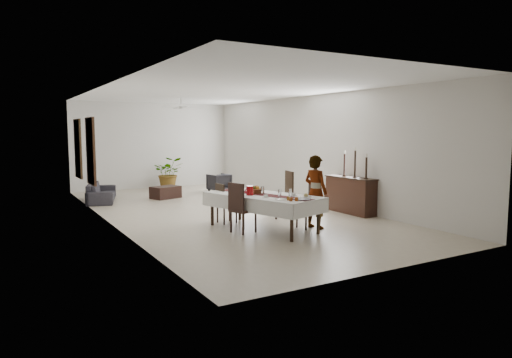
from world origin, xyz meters
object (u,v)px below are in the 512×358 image
at_px(dining_table_top, 263,196).
at_px(woman, 316,192).
at_px(sofa, 101,192).
at_px(sideboard_body, 350,196).
at_px(red_pitcher, 250,190).

relative_size(dining_table_top, woman, 1.50).
bearing_deg(dining_table_top, sofa, 93.32).
bearing_deg(sideboard_body, woman, -151.72).
relative_size(dining_table_top, sideboard_body, 1.58).
relative_size(woman, sideboard_body, 1.06).
height_order(dining_table_top, red_pitcher, red_pitcher).
distance_m(red_pitcher, woman, 1.47).
bearing_deg(red_pitcher, dining_table_top, -13.91).
distance_m(dining_table_top, sideboard_body, 3.10).
bearing_deg(sofa, woman, -137.19).
bearing_deg(red_pitcher, sofa, 108.10).
relative_size(red_pitcher, sofa, 0.10).
bearing_deg(sideboard_body, dining_table_top, -169.13).
bearing_deg(woman, sideboard_body, -74.73).
xyz_separation_m(dining_table_top, red_pitcher, (-0.29, 0.07, 0.14)).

